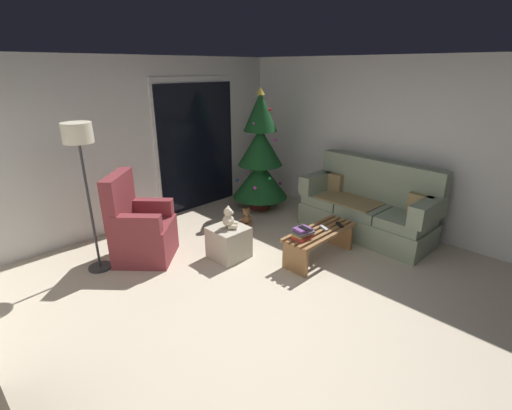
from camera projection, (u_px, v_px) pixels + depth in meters
ground_plane at (276, 308)px, 3.79m from camera, size 7.00×7.00×0.00m
wall_back at (124, 146)px, 5.37m from camera, size 5.72×0.12×2.50m
wall_right at (412, 148)px, 5.23m from camera, size 0.12×6.00×2.50m
patio_door_frame at (197, 145)px, 6.21m from camera, size 1.60×0.02×2.20m
patio_door_glass at (198, 148)px, 6.21m from camera, size 1.50×0.02×2.10m
couch at (368, 208)px, 5.37m from camera, size 0.84×1.96×1.08m
coffee_table at (320, 240)px, 4.69m from camera, size 1.10×0.40×0.40m
remote_silver at (324, 228)px, 4.68m from camera, size 0.10×0.16×0.02m
remote_graphite at (313, 232)px, 4.58m from camera, size 0.15×0.12×0.02m
remote_black at (340, 225)px, 4.78m from camera, size 0.12×0.15×0.02m
book_stack at (302, 233)px, 4.41m from camera, size 0.27×0.23×0.13m
cell_phone at (304, 228)px, 4.37m from camera, size 0.09×0.15×0.01m
christmas_tree at (260, 158)px, 6.14m from camera, size 0.95×0.94×2.04m
armchair at (140, 229)px, 4.65m from camera, size 0.97×0.97×1.13m
floor_lamp at (80, 148)px, 4.01m from camera, size 0.32×0.32×1.78m
ottoman at (229, 242)px, 4.74m from camera, size 0.44×0.44×0.42m
teddy_bear_cream at (229, 219)px, 4.63m from camera, size 0.21×0.21×0.29m
teddy_bear_chestnut_by_tree at (246, 218)px, 5.72m from camera, size 0.21×0.22×0.29m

